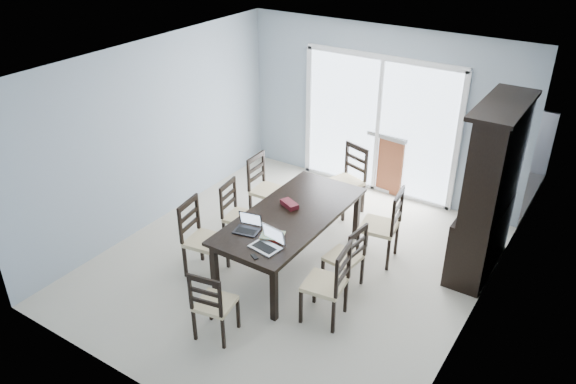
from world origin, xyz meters
name	(u,v)px	position (x,y,z in m)	size (l,w,h in m)	color
floor	(291,263)	(0.00, 0.00, 0.00)	(5.00, 5.00, 0.00)	beige
ceiling	(292,66)	(0.00, 0.00, 2.60)	(5.00, 5.00, 0.00)	white
back_wall	(380,112)	(0.00, 2.50, 1.30)	(4.50, 0.02, 2.60)	#909FAC
wall_left	(154,134)	(-2.25, 0.00, 1.30)	(0.02, 5.00, 2.60)	#909FAC
wall_right	(481,229)	(2.25, 0.00, 1.30)	(0.02, 5.00, 2.60)	#909FAC
balcony	(398,168)	(0.00, 3.50, -0.05)	(4.50, 2.00, 0.10)	gray
railing	(423,119)	(0.00, 4.50, 0.55)	(4.50, 0.06, 1.10)	#99999E
dining_table	(291,219)	(0.00, 0.00, 0.67)	(1.00, 2.20, 0.75)	black
china_hutch	(489,193)	(2.02, 1.25, 1.07)	(0.50, 1.38, 2.20)	black
sliding_door	(378,126)	(0.00, 2.48, 1.09)	(2.52, 0.05, 2.18)	silver
chair_left_near	(198,230)	(-0.89, -0.74, 0.60)	(0.50, 0.49, 1.14)	black
chair_left_mid	(235,207)	(-0.89, 0.01, 0.56)	(0.46, 0.45, 1.05)	black
chair_left_far	(263,181)	(-0.98, 0.77, 0.59)	(0.45, 0.44, 1.12)	black
chair_right_near	(333,276)	(0.96, -0.66, 0.60)	(0.49, 0.48, 1.13)	black
chair_right_mid	(350,251)	(0.85, -0.05, 0.53)	(0.43, 0.42, 1.01)	black
chair_right_far	(388,218)	(0.97, 0.74, 0.63)	(0.52, 0.51, 1.18)	black
chair_end_near	(211,299)	(0.04, -1.62, 0.54)	(0.45, 0.46, 1.02)	black
chair_end_far	(350,172)	(-0.04, 1.66, 0.62)	(0.56, 0.57, 1.18)	black
laptop_dark	(247,228)	(-0.21, -0.63, 0.80)	(0.32, 0.26, 0.20)	black
laptop_silver	(265,244)	(0.17, -0.80, 0.81)	(0.36, 0.28, 0.23)	#B1B1B4
book_stack	(272,236)	(0.11, -0.58, 0.77)	(0.32, 0.29, 0.04)	maroon
cell_phone	(255,257)	(0.17, -1.00, 0.76)	(0.10, 0.05, 0.01)	black
game_box	(289,204)	(-0.11, 0.14, 0.78)	(0.25, 0.13, 0.06)	#460E15
hot_tub	(378,139)	(-0.34, 3.33, 0.48)	(2.04, 1.87, 0.97)	brown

